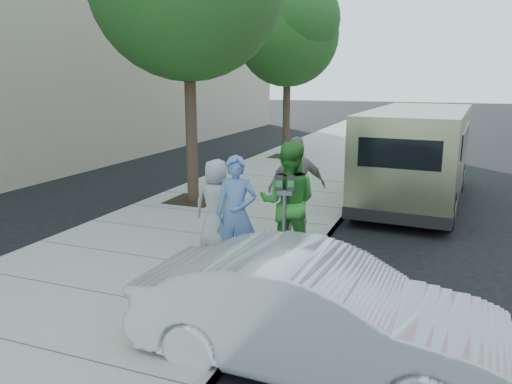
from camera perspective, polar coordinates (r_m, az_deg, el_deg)
ground at (r=9.71m, az=-1.85°, el=-6.19°), size 120.00×120.00×0.00m
sidewalk at (r=10.10m, az=-7.09°, el=-5.07°), size 5.00×60.00×0.15m
curb_face at (r=9.25m, az=6.45°, el=-6.78°), size 0.12×60.00×0.16m
tree_far at (r=19.42m, az=3.76°, el=17.99°), size 3.92×3.80×6.49m
parking_meter at (r=7.93m, az=3.27°, el=-1.12°), size 0.33×0.21×1.53m
van at (r=13.45m, az=17.95°, el=4.19°), size 2.53×6.61×2.41m
sedan at (r=5.62m, az=7.01°, el=-13.71°), size 4.14×1.53×1.35m
person_officer at (r=7.95m, az=-2.27°, el=-2.45°), size 0.73×0.53×1.85m
person_green_shirt at (r=8.31m, az=3.70°, el=-1.18°), size 1.11×0.93×2.02m
person_gray_shirt at (r=8.98m, az=-4.55°, el=-1.38°), size 0.87×0.65×1.64m
person_striped_polo at (r=9.61m, az=4.72°, el=0.55°), size 1.21×1.05×1.95m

